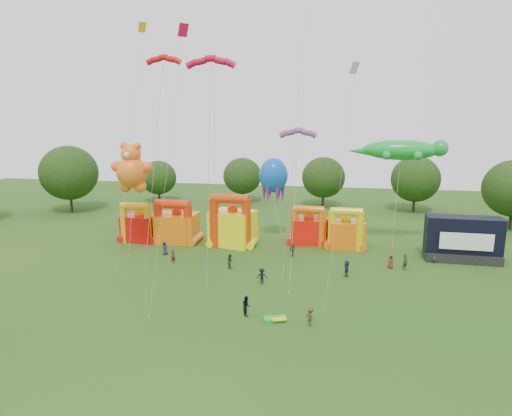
% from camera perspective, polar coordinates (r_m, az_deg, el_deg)
% --- Properties ---
extents(ground, '(160.00, 160.00, 0.00)m').
position_cam_1_polar(ground, '(38.01, -7.15, -16.30)').
color(ground, '#1E4814').
rests_on(ground, ground).
extents(tree_ring, '(123.79, 125.90, 12.07)m').
position_cam_1_polar(tree_ring, '(36.41, -8.92, -6.91)').
color(tree_ring, '#352314').
rests_on(tree_ring, ground).
extents(bouncy_castle_0, '(4.78, 3.96, 5.76)m').
position_cam_1_polar(bouncy_castle_0, '(66.49, -14.38, -2.16)').
color(bouncy_castle_0, red).
rests_on(bouncy_castle_0, ground).
extents(bouncy_castle_1, '(5.46, 4.40, 6.30)m').
position_cam_1_polar(bouncy_castle_1, '(64.81, -9.91, -2.17)').
color(bouncy_castle_1, orange).
rests_on(bouncy_castle_1, ground).
extents(bouncy_castle_2, '(6.54, 5.74, 7.35)m').
position_cam_1_polar(bouncy_castle_2, '(62.28, -2.97, -2.20)').
color(bouncy_castle_2, '#FAF70D').
rests_on(bouncy_castle_2, ground).
extents(bouncy_castle_3, '(4.98, 4.13, 5.58)m').
position_cam_1_polar(bouncy_castle_3, '(63.54, 6.57, -2.58)').
color(bouncy_castle_3, red).
rests_on(bouncy_castle_3, ground).
extents(bouncy_castle_4, '(5.30, 4.58, 5.73)m').
position_cam_1_polar(bouncy_castle_4, '(62.36, 11.12, -2.95)').
color(bouncy_castle_4, orange).
rests_on(bouncy_castle_4, ground).
extents(stage_trailer, '(8.86, 3.58, 5.53)m').
position_cam_1_polar(stage_trailer, '(61.32, 24.43, -3.60)').
color(stage_trailer, black).
rests_on(stage_trailer, ground).
extents(teddy_bear_kite, '(5.51, 4.06, 14.36)m').
position_cam_1_polar(teddy_bear_kite, '(59.74, -15.26, 4.28)').
color(teddy_bear_kite, orange).
rests_on(teddy_bear_kite, ground).
extents(gecko_kite, '(12.99, 8.22, 14.50)m').
position_cam_1_polar(gecko_kite, '(62.54, 17.39, 3.79)').
color(gecko_kite, green).
rests_on(gecko_kite, ground).
extents(octopus_kite, '(4.51, 7.64, 11.75)m').
position_cam_1_polar(octopus_kite, '(63.67, 2.52, 1.10)').
color(octopus_kite, blue).
rests_on(octopus_kite, ground).
extents(parafoil_kites, '(20.17, 11.09, 25.25)m').
position_cam_1_polar(parafoil_kites, '(52.67, -7.49, 4.86)').
color(parafoil_kites, '#BF0931').
rests_on(parafoil_kites, ground).
extents(diamond_kites, '(26.61, 18.09, 36.49)m').
position_cam_1_polar(diamond_kites, '(47.11, -3.05, 7.17)').
color(diamond_kites, '#E40A3A').
rests_on(diamond_kites, ground).
extents(folded_kite_bundle, '(2.22, 1.59, 0.31)m').
position_cam_1_polar(folded_kite_bundle, '(41.19, 2.47, -13.67)').
color(folded_kite_bundle, green).
rests_on(folded_kite_bundle, ground).
extents(spectator_0, '(1.01, 0.86, 1.76)m').
position_cam_1_polar(spectator_0, '(59.65, -11.33, -4.95)').
color(spectator_0, '#272238').
rests_on(spectator_0, ground).
extents(spectator_1, '(0.68, 0.70, 1.62)m').
position_cam_1_polar(spectator_1, '(56.28, -10.31, -6.01)').
color(spectator_1, maroon).
rests_on(spectator_1, ground).
extents(spectator_2, '(0.99, 1.05, 1.72)m').
position_cam_1_polar(spectator_2, '(53.71, -3.24, -6.64)').
color(spectator_2, '#173B24').
rests_on(spectator_2, ground).
extents(spectator_3, '(1.20, 0.81, 1.73)m').
position_cam_1_polar(spectator_3, '(48.90, 0.74, -8.51)').
color(spectator_3, black).
rests_on(spectator_3, ground).
extents(spectator_4, '(0.97, 1.15, 1.85)m').
position_cam_1_polar(spectator_4, '(57.94, 4.56, -5.21)').
color(spectator_4, '#363115').
rests_on(spectator_4, ground).
extents(spectator_5, '(0.64, 1.76, 1.87)m').
position_cam_1_polar(spectator_5, '(51.95, 11.25, -7.43)').
color(spectator_5, '#262A40').
rests_on(spectator_5, ground).
extents(spectator_6, '(0.89, 0.69, 1.62)m').
position_cam_1_polar(spectator_6, '(55.89, 16.50, -6.44)').
color(spectator_6, maroon).
rests_on(spectator_6, ground).
extents(spectator_7, '(0.82, 0.81, 1.90)m').
position_cam_1_polar(spectator_7, '(55.79, 18.14, -6.43)').
color(spectator_7, '#183D1C').
rests_on(spectator_7, ground).
extents(spectator_8, '(0.99, 1.08, 1.80)m').
position_cam_1_polar(spectator_8, '(41.84, -1.21, -12.09)').
color(spectator_8, black).
rests_on(spectator_8, ground).
extents(spectator_9, '(1.20, 1.15, 1.63)m').
position_cam_1_polar(spectator_9, '(40.25, 6.81, -13.31)').
color(spectator_9, '#41351A').
rests_on(spectator_9, ground).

